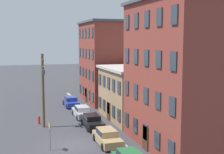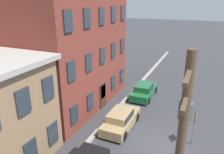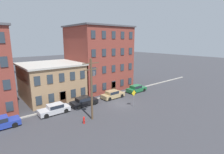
{
  "view_description": "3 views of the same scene",
  "coord_description": "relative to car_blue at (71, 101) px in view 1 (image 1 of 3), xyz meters",
  "views": [
    {
      "loc": [
        27.9,
        -5.12,
        9.68
      ],
      "look_at": [
        0.37,
        3.81,
        6.28
      ],
      "focal_mm": 50.0,
      "sensor_mm": 36.0,
      "label": 1
    },
    {
      "loc": [
        -12.96,
        -2.21,
        9.48
      ],
      "look_at": [
        0.81,
        3.89,
        4.1
      ],
      "focal_mm": 35.0,
      "sensor_mm": 36.0,
      "label": 2
    },
    {
      "loc": [
        -18.8,
        -20.58,
        10.54
      ],
      "look_at": [
        1.94,
        4.71,
        3.59
      ],
      "focal_mm": 28.0,
      "sensor_mm": 36.0,
      "label": 3
    }
  ],
  "objects": [
    {
      "name": "utility_pole",
      "position": [
        10.17,
        -4.95,
        3.89
      ],
      "size": [
        2.4,
        0.44,
        8.24
      ],
      "color": "brown",
      "rests_on": "ground_plane"
    },
    {
      "name": "apartment_corner",
      "position": [
        -2.55,
        8.77,
        5.61
      ],
      "size": [
        11.15,
        12.22,
        12.68
      ],
      "color": "brown",
      "rests_on": "ground_plane"
    },
    {
      "name": "car_black",
      "position": [
        11.85,
        0.19,
        0.0
      ],
      "size": [
        4.4,
        1.92,
        1.43
      ],
      "color": "black",
      "rests_on": "ground_plane"
    },
    {
      "name": "apartment_far",
      "position": [
        20.41,
        7.89,
        5.98
      ],
      "size": [
        12.23,
        10.47,
        13.44
      ],
      "color": "brown",
      "rests_on": "ground_plane"
    },
    {
      "name": "car_silver",
      "position": [
        6.92,
        0.12,
        0.0
      ],
      "size": [
        4.4,
        1.92,
        1.43
      ],
      "color": "#B7B7BC",
      "rests_on": "ground_plane"
    },
    {
      "name": "car_blue",
      "position": [
        0.0,
        0.0,
        0.0
      ],
      "size": [
        4.4,
        1.92,
        1.43
      ],
      "color": "#233899",
      "rests_on": "ground_plane"
    },
    {
      "name": "car_tan",
      "position": [
        17.88,
        0.09,
        0.0
      ],
      "size": [
        4.4,
        1.92,
        1.43
      ],
      "color": "tan",
      "rests_on": "ground_plane"
    },
    {
      "name": "caution_sign",
      "position": [
        17.88,
        -5.2,
        1.12
      ],
      "size": [
        1.05,
        0.08,
        2.77
      ],
      "color": "slate",
      "rests_on": "ground_plane"
    },
    {
      "name": "ground_plane",
      "position": [
        17.05,
        -3.08,
        -0.75
      ],
      "size": [
        200.0,
        200.0,
        0.0
      ],
      "primitive_type": "plane",
      "color": "#38383D"
    },
    {
      "name": "apartment_midblock",
      "position": [
        9.46,
        7.73,
        2.47
      ],
      "size": [
        10.1,
        10.13,
        6.42
      ],
      "color": "#9E7A56",
      "rests_on": "ground_plane"
    },
    {
      "name": "fire_hydrant",
      "position": [
        8.61,
        -5.35,
        -0.27
      ],
      "size": [
        0.24,
        0.34,
        0.96
      ],
      "color": "red",
      "rests_on": "ground_plane"
    },
    {
      "name": "kerb_strip",
      "position": [
        17.05,
        1.42,
        -0.67
      ],
      "size": [
        56.0,
        0.36,
        0.16
      ],
      "primitive_type": "cube",
      "color": "#9E998E",
      "rests_on": "ground_plane"
    }
  ]
}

